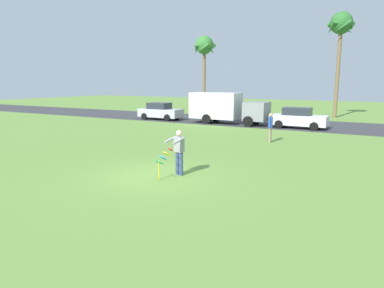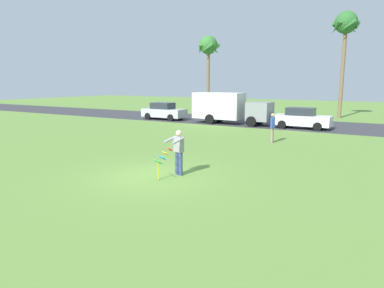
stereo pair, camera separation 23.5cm
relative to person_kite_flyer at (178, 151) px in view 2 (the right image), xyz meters
name	(u,v)px [view 2 (the right image)]	position (x,y,z in m)	size (l,w,h in m)	color
ground_plane	(154,176)	(-0.71, -0.60, -0.95)	(120.00, 120.00, 0.00)	olive
road_strip	(288,124)	(-0.71, 18.48, -0.95)	(120.00, 8.00, 0.01)	#38383D
person_kite_flyer	(178,151)	(0.00, 0.00, 0.00)	(0.65, 0.73, 1.73)	#384772
kite_held	(162,159)	(-0.20, -0.78, -0.19)	(0.62, 0.73, 1.14)	red
parked_car_silver	(164,111)	(-11.84, 16.08, -0.18)	(4.22, 1.86, 1.60)	silver
parked_truck_grey_van	(227,107)	(-5.26, 16.08, 0.46)	(6.72, 2.16, 2.62)	gray
parked_car_white	(302,119)	(0.96, 16.08, -0.18)	(4.22, 1.87, 1.60)	white
palm_tree_left_near	(208,48)	(-12.08, 25.58, 6.38)	(2.58, 2.71, 8.76)	brown
palm_tree_right_near	(346,28)	(2.35, 26.20, 7.64)	(2.58, 2.71, 10.15)	brown
person_walker_near	(273,127)	(0.90, 8.87, -0.02)	(0.27, 0.56, 1.73)	gray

